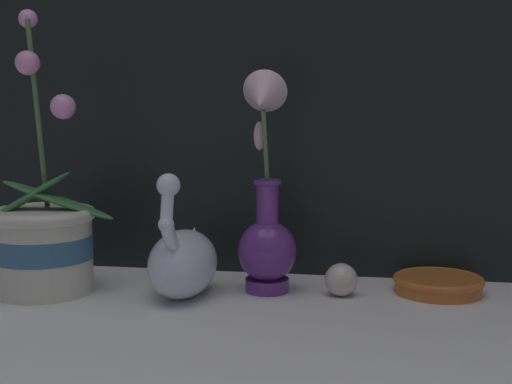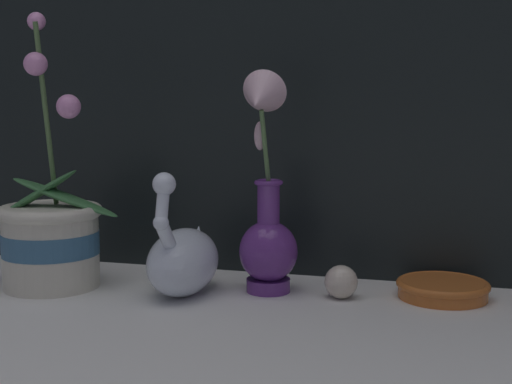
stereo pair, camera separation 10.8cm
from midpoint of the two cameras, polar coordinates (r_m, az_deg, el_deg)
The scene contains 6 objects.
ground_plane at distance 0.99m, azimuth -5.44°, elevation -10.26°, with size 2.80×2.80×0.00m, color silver.
orchid_potted_plant at distance 1.17m, azimuth -19.27°, elevation -3.62°, with size 0.22×0.17×0.43m.
swan_figurine at distance 1.10m, azimuth -8.68°, elevation -5.41°, with size 0.10×0.19×0.20m.
blue_vase at distance 1.10m, azimuth -2.01°, elevation -2.18°, with size 0.09×0.14×0.34m.
glass_sphere at distance 1.10m, azimuth 4.02°, elevation -7.04°, with size 0.05×0.05×0.05m.
amber_dish at distance 1.14m, azimuth 11.77°, elevation -7.18°, with size 0.14×0.14×0.03m.
Camera 1 is at (0.20, -0.92, 0.30)m, focal length 50.00 mm.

